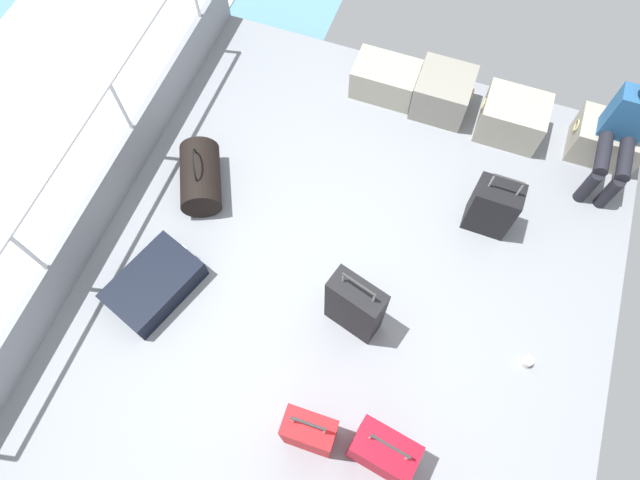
{
  "coord_description": "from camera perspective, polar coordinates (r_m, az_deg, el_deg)",
  "views": [
    {
      "loc": [
        0.34,
        -1.46,
        4.37
      ],
      "look_at": [
        -0.3,
        0.32,
        0.25
      ],
      "focal_mm": 30.99,
      "sensor_mm": 36.0,
      "label": 1
    }
  ],
  "objects": [
    {
      "name": "ground_plane",
      "position": [
        4.65,
        2.18,
        -5.94
      ],
      "size": [
        4.4,
        5.2,
        0.06
      ],
      "primitive_type": "cube",
      "color": "gray"
    },
    {
      "name": "gunwale_port",
      "position": [
        5.06,
        -21.66,
        3.32
      ],
      "size": [
        0.06,
        5.2,
        0.45
      ],
      "primitive_type": "cube",
      "color": "gray",
      "rests_on": "ground_plane"
    },
    {
      "name": "railing_port",
      "position": [
        4.62,
        -23.99,
        6.53
      ],
      "size": [
        0.04,
        4.2,
        1.02
      ],
      "color": "silver",
      "rests_on": "ground_plane"
    },
    {
      "name": "cargo_crate_0",
      "position": [
        5.6,
        6.75,
        16.17
      ],
      "size": [
        0.65,
        0.4,
        0.34
      ],
      "color": "#9E9989",
      "rests_on": "ground_plane"
    },
    {
      "name": "cargo_crate_1",
      "position": [
        5.53,
        12.56,
        14.62
      ],
      "size": [
        0.54,
        0.49,
        0.41
      ],
      "color": "gray",
      "rests_on": "ground_plane"
    },
    {
      "name": "cargo_crate_2",
      "position": [
        5.52,
        19.24,
        11.79
      ],
      "size": [
        0.61,
        0.45,
        0.41
      ],
      "color": "#9E9989",
      "rests_on": "ground_plane"
    },
    {
      "name": "cargo_crate_3",
      "position": [
        5.73,
        27.51,
        9.14
      ],
      "size": [
        0.63,
        0.41,
        0.38
      ],
      "color": "#9E9989",
      "rests_on": "ground_plane"
    },
    {
      "name": "passenger_seated",
      "position": [
        5.34,
        28.99,
        9.82
      ],
      "size": [
        0.34,
        0.66,
        1.08
      ],
      "color": "#26598C",
      "rests_on": "ground_plane"
    },
    {
      "name": "suitcase_0",
      "position": [
        4.08,
        6.44,
        -20.9
      ],
      "size": [
        0.46,
        0.31,
        0.82
      ],
      "color": "#B70C1E",
      "rests_on": "ground_plane"
    },
    {
      "name": "suitcase_1",
      "position": [
        4.73,
        -16.75,
        -4.41
      ],
      "size": [
        0.7,
        0.86,
        0.22
      ],
      "color": "black",
      "rests_on": "ground_plane"
    },
    {
      "name": "suitcase_2",
      "position": [
        4.04,
        -1.07,
        -19.26
      ],
      "size": [
        0.35,
        0.21,
        0.9
      ],
      "color": "red",
      "rests_on": "ground_plane"
    },
    {
      "name": "suitcase_3",
      "position": [
        4.22,
        3.62,
        -6.85
      ],
      "size": [
        0.47,
        0.31,
        0.85
      ],
      "color": "black",
      "rests_on": "ground_plane"
    },
    {
      "name": "suitcase_4",
      "position": [
        4.85,
        17.38,
        3.24
      ],
      "size": [
        0.38,
        0.26,
        0.75
      ],
      "color": "black",
      "rests_on": "ground_plane"
    },
    {
      "name": "duffel_bag",
      "position": [
        5.01,
        -12.25,
        6.37
      ],
      "size": [
        0.6,
        0.72,
        0.51
      ],
      "color": "black",
      "rests_on": "ground_plane"
    },
    {
      "name": "paper_cup",
      "position": [
        4.71,
        20.58,
        -11.68
      ],
      "size": [
        0.08,
        0.08,
        0.1
      ],
      "primitive_type": "cylinder",
      "color": "white",
      "rests_on": "ground_plane"
    }
  ]
}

